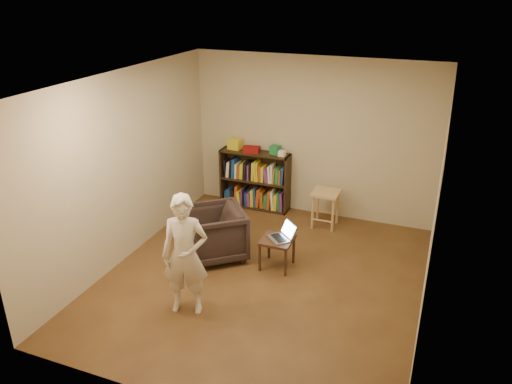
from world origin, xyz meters
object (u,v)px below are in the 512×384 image
at_px(stool, 326,198).
at_px(armchair, 215,233).
at_px(bookshelf, 255,183).
at_px(side_table, 277,244).
at_px(person, 185,255).
at_px(laptop, 283,235).

bearing_deg(stool, armchair, -128.72).
xyz_separation_m(bookshelf, side_table, (1.00, -1.74, -0.08)).
xyz_separation_m(side_table, person, (-0.67, -1.30, 0.38)).
height_order(laptop, person, person).
relative_size(bookshelf, stool, 2.02).
relative_size(bookshelf, armchair, 1.48).
xyz_separation_m(armchair, laptop, (0.97, 0.11, 0.11)).
distance_m(armchair, person, 1.32).
height_order(bookshelf, armchair, bookshelf).
bearing_deg(bookshelf, side_table, -59.99).
xyz_separation_m(armchair, person, (0.24, -1.24, 0.37)).
bearing_deg(armchair, bookshelf, 144.15).
height_order(bookshelf, stool, bookshelf).
bearing_deg(armchair, side_table, 54.69).
bearing_deg(bookshelf, armchair, -87.01).
bearing_deg(side_table, laptop, 40.24).
height_order(bookshelf, side_table, bookshelf).
distance_m(stool, armchair, 1.94).
distance_m(stool, side_table, 1.49).
distance_m(bookshelf, side_table, 2.01).
bearing_deg(laptop, bookshelf, 166.54).
distance_m(armchair, laptop, 0.98).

